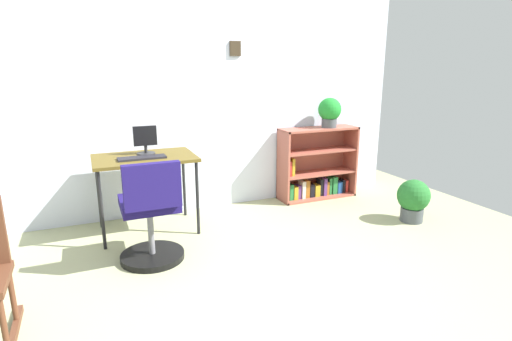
{
  "coord_description": "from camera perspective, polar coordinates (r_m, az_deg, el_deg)",
  "views": [
    {
      "loc": [
        -0.97,
        -2.09,
        1.56
      ],
      "look_at": [
        0.55,
        1.44,
        0.55
      ],
      "focal_mm": 28.24,
      "sensor_mm": 36.0,
      "label": 1
    }
  ],
  "objects": [
    {
      "name": "bookshelf_low",
      "position": [
        4.91,
        8.32,
        0.42
      ],
      "size": [
        0.95,
        0.3,
        0.85
      ],
      "color": "#A05142",
      "rests_on": "ground_plane"
    },
    {
      "name": "monitor",
      "position": [
        3.96,
        -15.4,
        4.05
      ],
      "size": [
        0.22,
        0.17,
        0.27
      ],
      "color": "#262628",
      "rests_on": "desk"
    },
    {
      "name": "ground_plane",
      "position": [
        2.78,
        1.38,
        -19.4
      ],
      "size": [
        6.24,
        6.24,
        0.0
      ],
      "primitive_type": "plane",
      "color": "tan"
    },
    {
      "name": "office_chair",
      "position": [
        3.33,
        -14.64,
        -6.59
      ],
      "size": [
        0.52,
        0.55,
        0.87
      ],
      "color": "black",
      "rests_on": "ground_plane"
    },
    {
      "name": "wall_back",
      "position": [
        4.37,
        -10.51,
        9.86
      ],
      "size": [
        5.2,
        0.12,
        2.43
      ],
      "color": "silver",
      "rests_on": "ground_plane"
    },
    {
      "name": "desk",
      "position": [
        3.9,
        -15.48,
        1.03
      ],
      "size": [
        0.92,
        0.62,
        0.74
      ],
      "color": "brown",
      "rests_on": "ground_plane"
    },
    {
      "name": "keyboard",
      "position": [
        3.79,
        -15.85,
        1.74
      ],
      "size": [
        0.43,
        0.14,
        0.02
      ],
      "primitive_type": "cube",
      "color": "black",
      "rests_on": "desk"
    },
    {
      "name": "potted_plant_on_shelf",
      "position": [
        4.82,
        10.39,
        8.25
      ],
      "size": [
        0.27,
        0.27,
        0.35
      ],
      "color": "#474C51",
      "rests_on": "bookshelf_low"
    },
    {
      "name": "potted_plant_floor",
      "position": [
        4.42,
        21.38,
        -3.76
      ],
      "size": [
        0.33,
        0.33,
        0.44
      ],
      "color": "#474C51",
      "rests_on": "ground_plane"
    }
  ]
}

